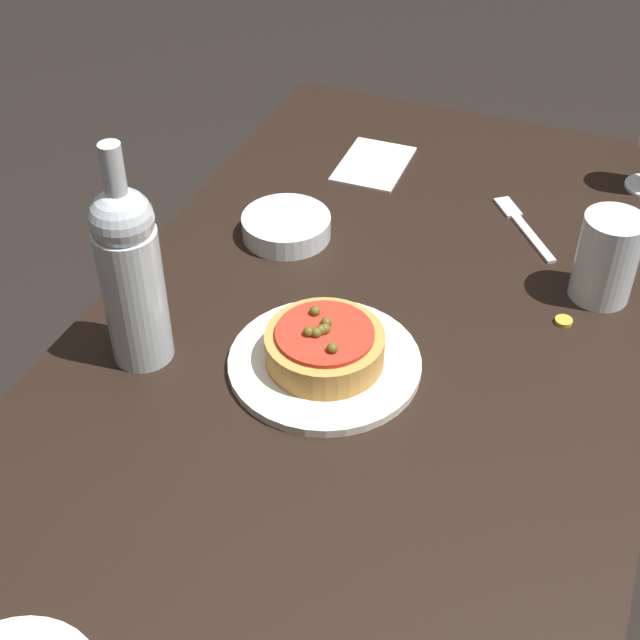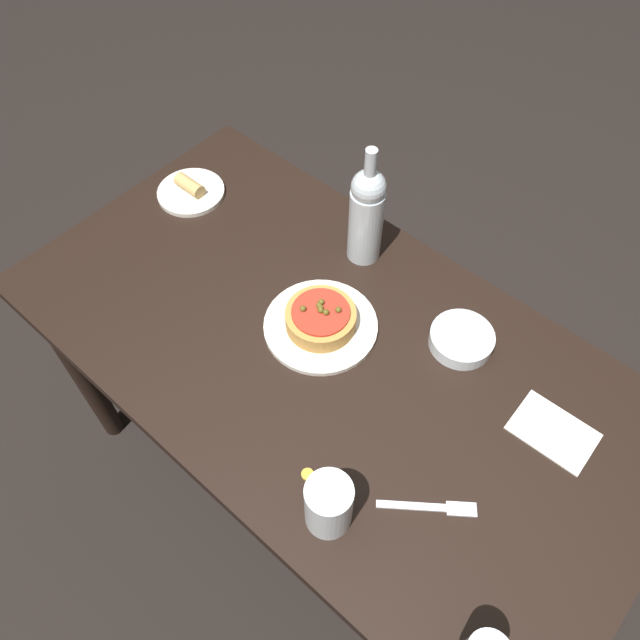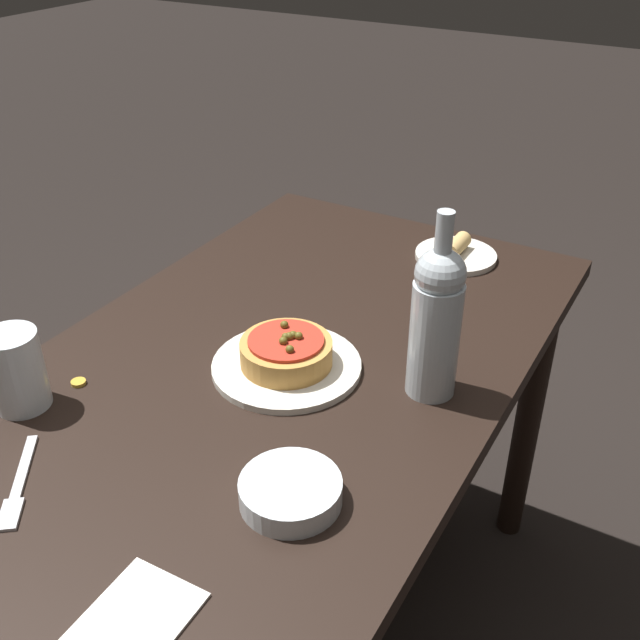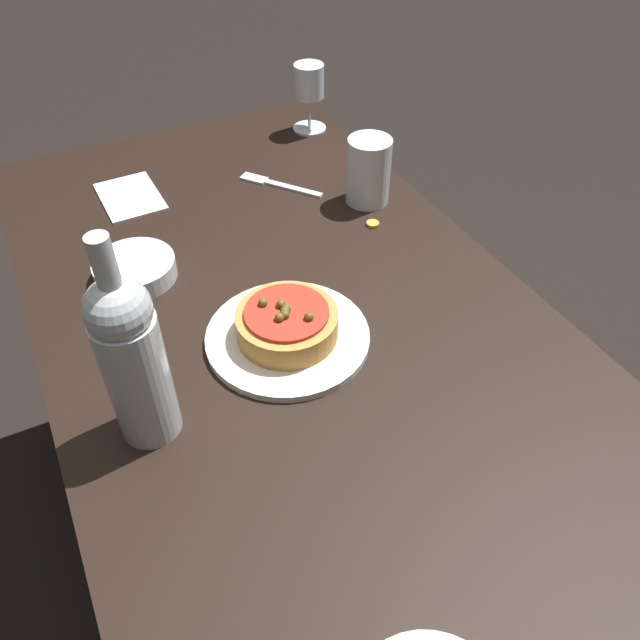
# 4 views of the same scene
# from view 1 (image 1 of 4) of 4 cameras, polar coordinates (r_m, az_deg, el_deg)

# --- Properties ---
(dining_table) EXTENTS (1.42, 0.76, 0.77)m
(dining_table) POSITION_cam_1_polar(r_m,az_deg,el_deg) (1.25, 2.44, -5.31)
(dining_table) COLOR black
(dining_table) RESTS_ON ground_plane
(dinner_plate) EXTENTS (0.25, 0.25, 0.01)m
(dinner_plate) POSITION_cam_1_polar(r_m,az_deg,el_deg) (1.15, 0.30, -2.77)
(dinner_plate) COLOR silver
(dinner_plate) RESTS_ON dining_table
(pizza) EXTENTS (0.15, 0.15, 0.06)m
(pizza) POSITION_cam_1_polar(r_m,az_deg,el_deg) (1.13, 0.30, -1.67)
(pizza) COLOR #BC843D
(pizza) RESTS_ON dinner_plate
(wine_bottle) EXTENTS (0.08, 0.08, 0.31)m
(wine_bottle) POSITION_cam_1_polar(r_m,az_deg,el_deg) (1.11, -12.02, 2.98)
(wine_bottle) COLOR #B2BCC1
(wine_bottle) RESTS_ON dining_table
(water_cup) EXTENTS (0.08, 0.08, 0.13)m
(water_cup) POSITION_cam_1_polar(r_m,az_deg,el_deg) (1.29, 17.89, 3.80)
(water_cup) COLOR silver
(water_cup) RESTS_ON dining_table
(side_bowl) EXTENTS (0.14, 0.14, 0.03)m
(side_bowl) POSITION_cam_1_polar(r_m,az_deg,el_deg) (1.37, -2.17, 6.01)
(side_bowl) COLOR silver
(side_bowl) RESTS_ON dining_table
(fork) EXTENTS (0.16, 0.13, 0.00)m
(fork) POSITION_cam_1_polar(r_m,az_deg,el_deg) (1.44, 12.78, 6.00)
(fork) COLOR silver
(fork) RESTS_ON dining_table
(paper_napkin) EXTENTS (0.16, 0.11, 0.00)m
(paper_napkin) POSITION_cam_1_polar(r_m,az_deg,el_deg) (1.57, 3.45, 9.94)
(paper_napkin) COLOR silver
(paper_napkin) RESTS_ON dining_table
(bottle_cap) EXTENTS (0.02, 0.02, 0.01)m
(bottle_cap) POSITION_cam_1_polar(r_m,az_deg,el_deg) (1.26, 15.33, -0.07)
(bottle_cap) COLOR gold
(bottle_cap) RESTS_ON dining_table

